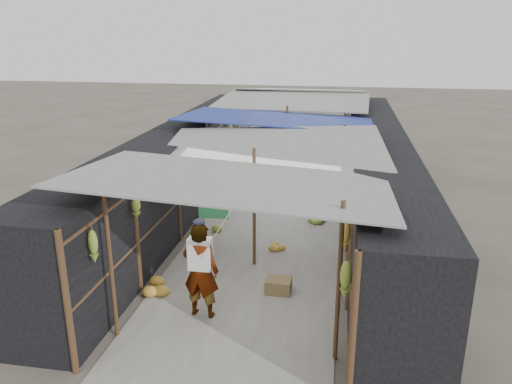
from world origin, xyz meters
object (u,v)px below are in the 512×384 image
Objects in this scene: black_basin at (337,194)px; vendor_seated at (339,163)px; shopper_blue at (259,157)px; vendor_elderly at (201,271)px; crate_near at (278,286)px.

black_basin is 2.22m from vendor_seated.
shopper_blue reaches higher than black_basin.
black_basin is 0.33× the size of vendor_elderly.
shopper_blue is at bearing -81.23° from vendor_elderly.
crate_near reaches higher than black_basin.
crate_near is 7.42m from shopper_blue.
shopper_blue reaches higher than vendor_seated.
vendor_elderly is 0.99× the size of shopper_blue.
black_basin is 0.33× the size of shopper_blue.
shopper_blue is (-0.34, 8.25, 0.01)m from vendor_elderly.
vendor_seated is (2.26, 9.41, -0.40)m from vendor_elderly.
vendor_elderly is at bearing -101.38° from shopper_blue.
black_basin is at bearing 81.41° from crate_near.
vendor_seated is at bearing 90.00° from black_basin.
crate_near is 0.27× the size of shopper_blue.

